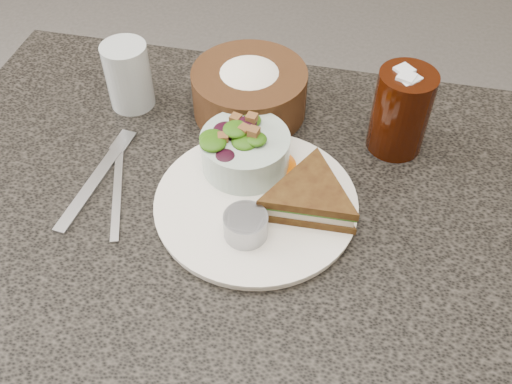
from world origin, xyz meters
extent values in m
cube|color=black|center=(0.00, 0.00, 0.38)|extent=(1.00, 0.70, 0.75)
cylinder|color=white|center=(0.02, 0.00, 0.76)|extent=(0.28, 0.28, 0.01)
cylinder|color=gray|center=(0.02, -0.06, 0.78)|extent=(0.07, 0.07, 0.04)
cone|color=orange|center=(0.03, 0.07, 0.78)|extent=(0.10, 0.10, 0.03)
cube|color=#B0B2B7|center=(-0.22, -0.01, 0.75)|extent=(0.04, 0.19, 0.01)
cube|color=#AAABAC|center=(-0.18, -0.02, 0.75)|extent=(0.07, 0.17, 0.00)
cylinder|color=#AEB6B9|center=(-0.23, 0.18, 0.81)|extent=(0.09, 0.09, 0.11)
camera|label=1|loc=(0.14, -0.52, 1.37)|focal=40.00mm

